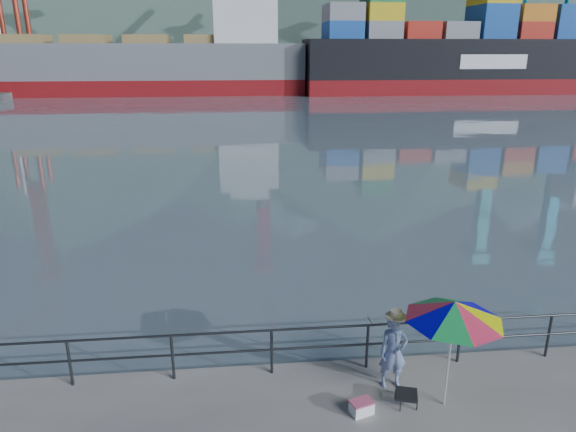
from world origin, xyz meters
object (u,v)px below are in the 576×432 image
object	(u,v)px
cooler_bag	(362,408)
container_ship	(491,51)
fisherman	(393,352)
beach_umbrella	(454,311)
bulk_carrier	(158,64)

from	to	relation	value
cooler_bag	container_ship	size ratio (longest dim) A/B	0.01
fisherman	cooler_bag	world-z (taller)	fisherman
beach_umbrella	container_ship	size ratio (longest dim) A/B	0.04
container_ship	cooler_bag	bearing A→B (deg)	-117.53
fisherman	cooler_bag	distance (m)	1.27
cooler_bag	bulk_carrier	xyz separation A→B (m)	(-13.29, 72.47, 4.09)
fisherman	bulk_carrier	bearing A→B (deg)	102.84
fisherman	beach_umbrella	bearing A→B (deg)	-36.83
cooler_bag	bulk_carrier	size ratio (longest dim) A/B	0.01
bulk_carrier	container_ship	xyz separation A→B (m)	(50.04, -1.98, 1.69)
fisherman	bulk_carrier	xyz separation A→B (m)	(-14.07, 71.71, 3.44)
fisherman	container_ship	world-z (taller)	container_ship
fisherman	beach_umbrella	xyz separation A→B (m)	(0.83, -0.66, 1.22)
beach_umbrella	container_ship	xyz separation A→B (m)	(35.13, 70.40, 3.91)
beach_umbrella	cooler_bag	distance (m)	2.47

